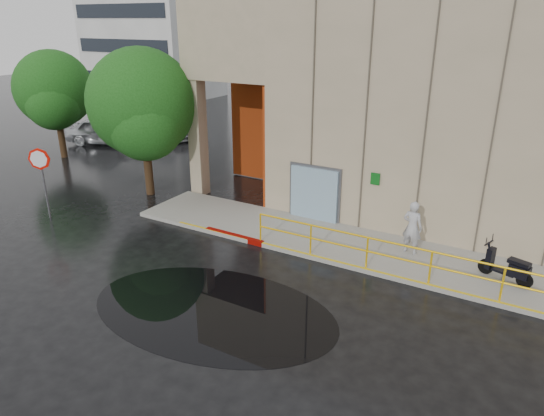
{
  "coord_description": "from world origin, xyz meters",
  "views": [
    {
      "loc": [
        7.41,
        -9.78,
        7.28
      ],
      "look_at": [
        0.04,
        3.0,
        1.53
      ],
      "focal_mm": 32.0,
      "sensor_mm": 36.0,
      "label": 1
    }
  ],
  "objects": [
    {
      "name": "red_curb",
      "position": [
        -1.56,
        3.1,
        0.09
      ],
      "size": [
        2.4,
        0.22,
        0.18
      ],
      "primitive_type": "cube",
      "rotation": [
        0.0,
        0.0,
        -0.02
      ],
      "color": "#7F0701",
      "rests_on": "ground"
    },
    {
      "name": "car_b",
      "position": [
        -19.69,
        12.95,
        0.8
      ],
      "size": [
        5.12,
        3.06,
        1.59
      ],
      "primitive_type": "imported",
      "rotation": [
        0.0,
        0.0,
        1.27
      ],
      "color": "#BABABC",
      "rests_on": "ground"
    },
    {
      "name": "guardrail",
      "position": [
        4.25,
        3.15,
        0.68
      ],
      "size": [
        9.56,
        0.06,
        1.03
      ],
      "color": "yellow",
      "rests_on": "sidewalk"
    },
    {
      "name": "car_c",
      "position": [
        -14.26,
        14.03,
        0.65
      ],
      "size": [
        4.85,
        3.2,
        1.31
      ],
      "primitive_type": "imported",
      "rotation": [
        0.0,
        0.0,
        1.24
      ],
      "color": "#989A9F",
      "rests_on": "ground"
    },
    {
      "name": "sidewalk",
      "position": [
        4.0,
        4.5,
        0.07
      ],
      "size": [
        20.0,
        3.0,
        0.15
      ],
      "primitive_type": "cube",
      "color": "gray",
      "rests_on": "ground"
    },
    {
      "name": "person",
      "position": [
        4.19,
        4.85,
        1.04
      ],
      "size": [
        0.71,
        0.52,
        1.78
      ],
      "primitive_type": "imported",
      "rotation": [
        0.0,
        0.0,
        2.98
      ],
      "color": "#ADAEB2",
      "rests_on": "sidewalk"
    },
    {
      "name": "scooter",
      "position": [
        7.09,
        4.39,
        0.85
      ],
      "size": [
        1.62,
        0.97,
        1.23
      ],
      "rotation": [
        0.0,
        0.0,
        -0.32
      ],
      "color": "black",
      "rests_on": "sidewalk"
    },
    {
      "name": "distant_building",
      "position": [
        -28.0,
        27.98,
        7.5
      ],
      "size": [
        12.0,
        8.08,
        15.0
      ],
      "color": "#B7B7B2",
      "rests_on": "ground"
    },
    {
      "name": "tree_near",
      "position": [
        -7.35,
        5.07,
        3.86
      ],
      "size": [
        4.53,
        4.53,
        6.31
      ],
      "rotation": [
        0.0,
        0.0,
        -0.19
      ],
      "color": "#321F10",
      "rests_on": "ground"
    },
    {
      "name": "car_a",
      "position": [
        -16.4,
        10.81,
        0.82
      ],
      "size": [
        5.22,
        3.47,
        1.65
      ],
      "primitive_type": "imported",
      "rotation": [
        0.0,
        0.0,
        1.91
      ],
      "color": "silver",
      "rests_on": "ground"
    },
    {
      "name": "building",
      "position": [
        5.1,
        10.98,
        4.21
      ],
      "size": [
        20.0,
        10.17,
        8.0
      ],
      "color": "tan",
      "rests_on": "ground"
    },
    {
      "name": "ground",
      "position": [
        0.0,
        0.0,
        0.0
      ],
      "size": [
        120.0,
        120.0,
        0.0
      ],
      "primitive_type": "plane",
      "color": "black",
      "rests_on": "ground"
    },
    {
      "name": "puddle",
      "position": [
        0.48,
        -0.95,
        0.0
      ],
      "size": [
        7.4,
        5.06,
        0.01
      ],
      "primitive_type": "cube",
      "rotation": [
        0.0,
        0.0,
        0.12
      ],
      "color": "black",
      "rests_on": "ground"
    },
    {
      "name": "stop_sign",
      "position": [
        -9.0,
        1.13,
        2.02
      ],
      "size": [
        0.76,
        0.43,
        2.8
      ],
      "rotation": [
        0.0,
        0.0,
        0.1
      ],
      "color": "#5D5D62",
      "rests_on": "ground"
    },
    {
      "name": "tree_far",
      "position": [
        -15.97,
        7.28,
        3.62
      ],
      "size": [
        4.11,
        4.11,
        5.84
      ],
      "rotation": [
        0.0,
        0.0,
        -0.3
      ],
      "color": "#321F10",
      "rests_on": "ground"
    }
  ]
}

